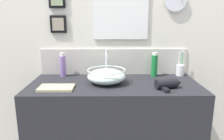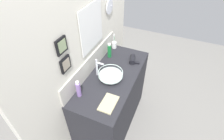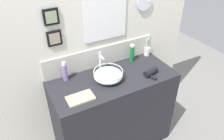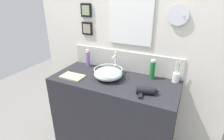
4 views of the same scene
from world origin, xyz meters
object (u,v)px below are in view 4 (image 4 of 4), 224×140
at_px(glass_bowl_sink, 108,73).
at_px(hand_towel, 73,76).
at_px(hair_drier, 147,91).
at_px(faucet, 115,61).
at_px(lotion_bottle, 88,58).
at_px(shampoo_bottle, 152,70).
at_px(toothbrush_cup, 176,77).

bearing_deg(glass_bowl_sink, hand_towel, -159.08).
bearing_deg(hand_towel, hair_drier, 0.35).
xyz_separation_m(faucet, hair_drier, (0.42, -0.28, -0.09)).
bearing_deg(lotion_bottle, shampoo_bottle, -0.62).
xyz_separation_m(glass_bowl_sink, shampoo_bottle, (0.39, 0.19, 0.04)).
bearing_deg(lotion_bottle, hair_drier, -22.28).
distance_m(toothbrush_cup, lotion_bottle, 0.97).
distance_m(faucet, lotion_bottle, 0.36).
xyz_separation_m(glass_bowl_sink, lotion_bottle, (-0.36, 0.20, 0.04)).
distance_m(toothbrush_cup, hand_towel, 1.01).
distance_m(hair_drier, lotion_bottle, 0.85).
xyz_separation_m(faucet, hand_towel, (-0.34, -0.29, -0.12)).
height_order(faucet, shampoo_bottle, faucet).
bearing_deg(toothbrush_cup, hand_towel, -160.11).
height_order(glass_bowl_sink, toothbrush_cup, toothbrush_cup).
xyz_separation_m(hair_drier, lotion_bottle, (-0.78, 0.32, 0.06)).
relative_size(glass_bowl_sink, toothbrush_cup, 1.32).
bearing_deg(shampoo_bottle, hair_drier, -83.46).
bearing_deg(toothbrush_cup, hair_drier, -118.76).
xyz_separation_m(glass_bowl_sink, toothbrush_cup, (0.61, 0.21, -0.01)).
height_order(toothbrush_cup, lotion_bottle, toothbrush_cup).
relative_size(faucet, hair_drier, 1.12).
xyz_separation_m(faucet, toothbrush_cup, (0.61, 0.05, -0.08)).
relative_size(faucet, lotion_bottle, 1.14).
distance_m(glass_bowl_sink, hand_towel, 0.37).
xyz_separation_m(lotion_bottle, hand_towel, (0.02, -0.32, -0.08)).
distance_m(faucet, hair_drier, 0.52).
xyz_separation_m(faucet, lotion_bottle, (-0.36, 0.03, -0.03)).
bearing_deg(hand_towel, shampoo_bottle, 23.58).
distance_m(lotion_bottle, shampoo_bottle, 0.74).
relative_size(hair_drier, shampoo_bottle, 1.01).
distance_m(glass_bowl_sink, shampoo_bottle, 0.43).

